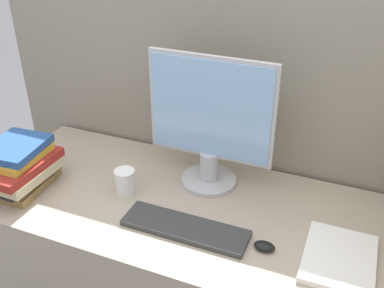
{
  "coord_description": "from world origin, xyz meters",
  "views": [
    {
      "loc": [
        0.53,
        -0.86,
        1.73
      ],
      "look_at": [
        0.02,
        0.38,
        0.97
      ],
      "focal_mm": 42.0,
      "sensor_mm": 36.0,
      "label": 1
    }
  ],
  "objects_px": {
    "keyboard": "(185,228)",
    "coffee_cup": "(125,182)",
    "mouse": "(264,246)",
    "monitor": "(210,127)",
    "book_stack": "(18,167)"
  },
  "relations": [
    {
      "from": "mouse",
      "to": "coffee_cup",
      "type": "bearing_deg",
      "value": 170.0
    },
    {
      "from": "monitor",
      "to": "keyboard",
      "type": "height_order",
      "value": "monitor"
    },
    {
      "from": "mouse",
      "to": "book_stack",
      "type": "distance_m",
      "value": 0.95
    },
    {
      "from": "keyboard",
      "to": "coffee_cup",
      "type": "bearing_deg",
      "value": 159.04
    },
    {
      "from": "mouse",
      "to": "coffee_cup",
      "type": "distance_m",
      "value": 0.57
    },
    {
      "from": "monitor",
      "to": "coffee_cup",
      "type": "relative_size",
      "value": 5.18
    },
    {
      "from": "keyboard",
      "to": "book_stack",
      "type": "bearing_deg",
      "value": -179.36
    },
    {
      "from": "mouse",
      "to": "coffee_cup",
      "type": "height_order",
      "value": "coffee_cup"
    },
    {
      "from": "keyboard",
      "to": "book_stack",
      "type": "xyz_separation_m",
      "value": [
        -0.68,
        -0.01,
        0.08
      ]
    },
    {
      "from": "keyboard",
      "to": "coffee_cup",
      "type": "distance_m",
      "value": 0.31
    },
    {
      "from": "keyboard",
      "to": "mouse",
      "type": "bearing_deg",
      "value": 2.71
    },
    {
      "from": "monitor",
      "to": "book_stack",
      "type": "height_order",
      "value": "monitor"
    },
    {
      "from": "mouse",
      "to": "book_stack",
      "type": "xyz_separation_m",
      "value": [
        -0.95,
        -0.02,
        0.08
      ]
    },
    {
      "from": "mouse",
      "to": "coffee_cup",
      "type": "xyz_separation_m",
      "value": [
        -0.56,
        0.1,
        0.04
      ]
    },
    {
      "from": "monitor",
      "to": "coffee_cup",
      "type": "xyz_separation_m",
      "value": [
        -0.27,
        -0.19,
        -0.19
      ]
    }
  ]
}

